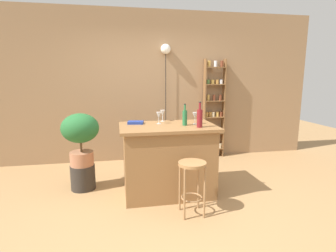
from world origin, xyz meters
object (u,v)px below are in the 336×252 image
object	(u,v)px
wine_glass_left	(159,115)
cookbook	(136,122)
bottle_vinegar	(200,118)
wine_glass_right	(195,116)
potted_plant	(80,134)
plant_stool	(83,177)
bar_stool	(192,176)
bottle_soda_blue	(185,117)
pendant_globe_light	(166,52)
wine_glass_center	(163,113)
spice_shelf	(214,109)

from	to	relation	value
wine_glass_left	cookbook	bearing A→B (deg)	168.55
bottle_vinegar	wine_glass_right	world-z (taller)	bottle_vinegar
potted_plant	plant_stool	bearing A→B (deg)	-90.00
bar_stool	bottle_soda_blue	size ratio (longest dim) A/B	2.19
bar_stool	bottle_vinegar	xyz separation A→B (m)	(0.21, 0.43, 0.61)
bar_stool	pendant_globe_light	world-z (taller)	pendant_globe_light
plant_stool	wine_glass_right	size ratio (longest dim) A/B	2.17
wine_glass_center	cookbook	distance (m)	0.43
wine_glass_right	plant_stool	bearing A→B (deg)	168.05
spice_shelf	wine_glass_right	distance (m)	1.71
potted_plant	wine_glass_left	size ratio (longest dim) A/B	4.53
wine_glass_left	plant_stool	bearing A→B (deg)	168.99
bar_stool	wine_glass_right	distance (m)	0.91
bottle_soda_blue	pendant_globe_light	distance (m)	1.86
bar_stool	pendant_globe_light	distance (m)	2.69
bottle_vinegar	pendant_globe_light	bearing A→B (deg)	94.06
plant_stool	pendant_globe_light	world-z (taller)	pendant_globe_light
spice_shelf	wine_glass_right	size ratio (longest dim) A/B	11.74
plant_stool	wine_glass_center	distance (m)	1.47
bar_stool	plant_stool	world-z (taller)	bar_stool
plant_stool	wine_glass_center	size ratio (longest dim) A/B	2.17
bar_stool	pendant_globe_light	xyz separation A→B (m)	(0.09, 2.18, 1.57)
bar_stool	spice_shelf	distance (m)	2.44
bar_stool	wine_glass_right	size ratio (longest dim) A/B	3.88
spice_shelf	cookbook	distance (m)	2.08
plant_stool	bar_stool	bearing A→B (deg)	-36.33
bottle_vinegar	wine_glass_center	distance (m)	0.67
bottle_vinegar	pendant_globe_light	xyz separation A→B (m)	(-0.12, 1.75, 0.96)
wine_glass_center	wine_glass_right	distance (m)	0.51
spice_shelf	bottle_soda_blue	world-z (taller)	spice_shelf
bottle_vinegar	pendant_globe_light	distance (m)	2.00
bottle_vinegar	wine_glass_left	distance (m)	0.59
spice_shelf	potted_plant	xyz separation A→B (m)	(-2.38, -1.16, -0.14)
wine_glass_center	pendant_globe_light	size ratio (longest dim) A/B	0.08
bar_stool	plant_stool	bearing A→B (deg)	143.67
spice_shelf	pendant_globe_light	world-z (taller)	pendant_globe_light
wine_glass_right	pendant_globe_light	distance (m)	1.81
bottle_soda_blue	wine_glass_center	distance (m)	0.45
bottle_vinegar	cookbook	xyz separation A→B (m)	(-0.79, 0.41, -0.11)
potted_plant	bottle_vinegar	world-z (taller)	bottle_vinegar
plant_stool	cookbook	bearing A→B (deg)	-10.82
potted_plant	wine_glass_right	world-z (taller)	wine_glass_right
wine_glass_left	bar_stool	bearing A→B (deg)	-71.16
bottle_soda_blue	spice_shelf	bearing A→B (deg)	57.60
bar_stool	wine_glass_left	world-z (taller)	wine_glass_left
bar_stool	spice_shelf	bearing A→B (deg)	64.08
bottle_vinegar	wine_glass_right	bearing A→B (deg)	88.49
plant_stool	wine_glass_left	xyz separation A→B (m)	(1.08, -0.21, 0.89)
potted_plant	wine_glass_center	bearing A→B (deg)	-0.45
wine_glass_left	pendant_globe_light	xyz separation A→B (m)	(0.35, 1.40, 0.97)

